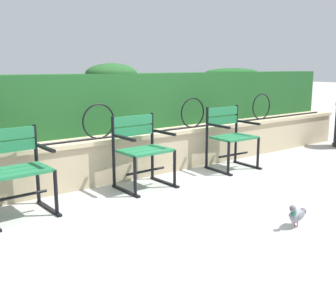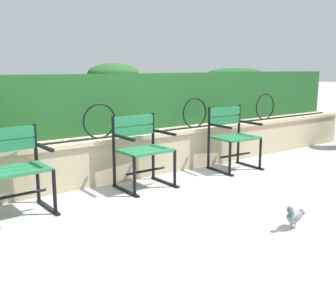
{
  "view_description": "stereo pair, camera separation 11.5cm",
  "coord_description": "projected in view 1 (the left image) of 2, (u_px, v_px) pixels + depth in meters",
  "views": [
    {
      "loc": [
        -2.64,
        -3.39,
        1.39
      ],
      "look_at": [
        0.0,
        0.11,
        0.55
      ],
      "focal_mm": 42.42,
      "sensor_mm": 36.0,
      "label": 1
    },
    {
      "loc": [
        -2.54,
        -3.46,
        1.39
      ],
      "look_at": [
        0.0,
        0.11,
        0.55
      ],
      "focal_mm": 42.42,
      "sensor_mm": 36.0,
      "label": 2
    }
  ],
  "objects": [
    {
      "name": "ground_plane",
      "position": [
        174.0,
        191.0,
        4.48
      ],
      "size": [
        60.0,
        60.0,
        0.0
      ],
      "primitive_type": "plane",
      "color": "#ADADA8"
    },
    {
      "name": "stone_wall",
      "position": [
        134.0,
        154.0,
        5.09
      ],
      "size": [
        8.41,
        0.41,
        0.55
      ],
      "color": "tan",
      "rests_on": "ground"
    },
    {
      "name": "iron_arch_fence",
      "position": [
        107.0,
        124.0,
        4.7
      ],
      "size": [
        7.85,
        0.02,
        0.42
      ],
      "color": "black",
      "rests_on": "stone_wall"
    },
    {
      "name": "hedge_row",
      "position": [
        116.0,
        100.0,
        5.27
      ],
      "size": [
        8.24,
        0.45,
        0.88
      ],
      "color": "#1E5123",
      "rests_on": "stone_wall"
    },
    {
      "name": "park_chair_left",
      "position": [
        15.0,
        168.0,
        3.71
      ],
      "size": [
        0.62,
        0.55,
        0.82
      ],
      "color": "#237547",
      "rests_on": "ground"
    },
    {
      "name": "park_chair_centre",
      "position": [
        141.0,
        148.0,
        4.59
      ],
      "size": [
        0.62,
        0.54,
        0.83
      ],
      "color": "#237547",
      "rests_on": "ground"
    },
    {
      "name": "park_chair_right",
      "position": [
        230.0,
        135.0,
        5.44
      ],
      "size": [
        0.61,
        0.54,
        0.85
      ],
      "color": "#237547",
      "rests_on": "ground"
    },
    {
      "name": "pigeon_near_chairs",
      "position": [
        297.0,
        214.0,
        3.48
      ],
      "size": [
        0.29,
        0.14,
        0.22
      ],
      "color": "gray",
      "rests_on": "ground"
    }
  ]
}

